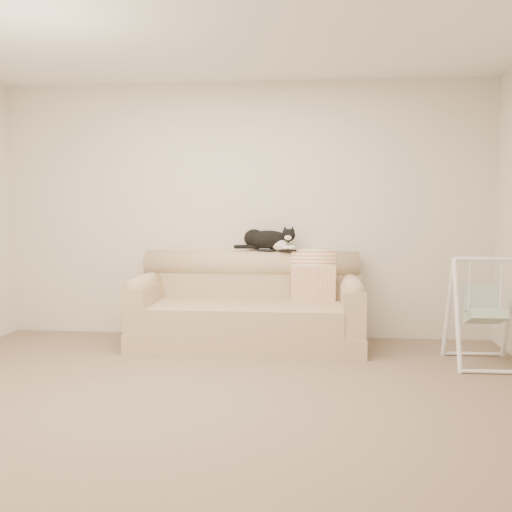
% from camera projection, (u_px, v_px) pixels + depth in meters
% --- Properties ---
extents(ground_plane, '(5.00, 5.00, 0.00)m').
position_uv_depth(ground_plane, '(211.00, 399.00, 3.99)').
color(ground_plane, brown).
rests_on(ground_plane, ground).
extents(room_shell, '(5.04, 4.04, 2.60)m').
position_uv_depth(room_shell, '(210.00, 179.00, 3.86)').
color(room_shell, beige).
rests_on(room_shell, ground).
extents(sofa, '(2.20, 0.93, 0.90)m').
position_uv_depth(sofa, '(248.00, 309.00, 5.55)').
color(sofa, tan).
rests_on(sofa, ground).
extents(remote_a, '(0.19, 0.08, 0.03)m').
position_uv_depth(remote_a, '(265.00, 250.00, 5.72)').
color(remote_a, black).
rests_on(remote_a, sofa).
extents(remote_b, '(0.17, 0.06, 0.02)m').
position_uv_depth(remote_b, '(288.00, 250.00, 5.67)').
color(remote_b, black).
rests_on(remote_b, sofa).
extents(tuxedo_cat, '(0.63, 0.31, 0.25)m').
position_uv_depth(tuxedo_cat, '(268.00, 239.00, 5.73)').
color(tuxedo_cat, black).
rests_on(tuxedo_cat, sofa).
extents(throw_blanket, '(0.43, 0.38, 0.58)m').
position_uv_depth(throw_blanket, '(313.00, 269.00, 5.69)').
color(throw_blanket, '#D37B44').
rests_on(throw_blanket, sofa).
extents(baby_swing, '(0.58, 0.61, 0.93)m').
position_uv_depth(baby_swing, '(484.00, 311.00, 4.82)').
color(baby_swing, white).
rests_on(baby_swing, ground).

